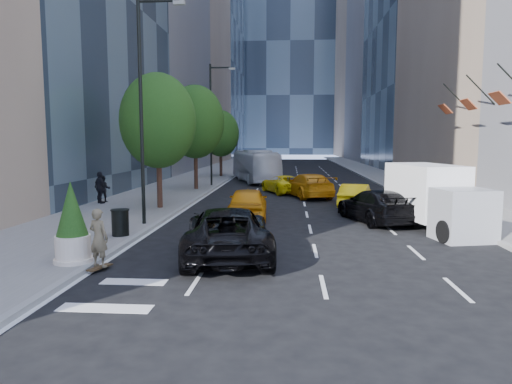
# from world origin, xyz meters

# --- Properties ---
(ground) EXTENTS (160.00, 160.00, 0.00)m
(ground) POSITION_xyz_m (0.00, 0.00, 0.00)
(ground) COLOR black
(ground) RESTS_ON ground
(sidewalk_left) EXTENTS (6.00, 120.00, 0.15)m
(sidewalk_left) POSITION_xyz_m (-9.00, 30.00, 0.07)
(sidewalk_left) COLOR slate
(sidewalk_left) RESTS_ON ground
(sidewalk_right) EXTENTS (4.00, 120.00, 0.15)m
(sidewalk_right) POSITION_xyz_m (10.00, 30.00, 0.07)
(sidewalk_right) COLOR slate
(sidewalk_right) RESTS_ON ground
(tower_left_end) EXTENTS (20.00, 28.00, 60.00)m
(tower_left_end) POSITION_xyz_m (-22.00, 92.00, 30.00)
(tower_left_end) COLOR #28333F
(tower_left_end) RESTS_ON ground
(tower_right_far) EXTENTS (20.00, 24.00, 50.00)m
(tower_right_far) POSITION_xyz_m (22.00, 98.00, 25.00)
(tower_right_far) COLOR gray
(tower_right_far) RESTS_ON ground
(lamp_near) EXTENTS (2.13, 0.22, 10.00)m
(lamp_near) POSITION_xyz_m (-6.32, 4.00, 5.81)
(lamp_near) COLOR black
(lamp_near) RESTS_ON sidewalk_left
(lamp_far) EXTENTS (2.13, 0.22, 10.00)m
(lamp_far) POSITION_xyz_m (-6.32, 22.00, 5.81)
(lamp_far) COLOR black
(lamp_far) RESTS_ON sidewalk_left
(tree_near) EXTENTS (4.20, 4.20, 7.46)m
(tree_near) POSITION_xyz_m (-7.20, 9.00, 4.97)
(tree_near) COLOR black
(tree_near) RESTS_ON sidewalk_left
(tree_mid) EXTENTS (4.50, 4.50, 7.99)m
(tree_mid) POSITION_xyz_m (-7.20, 19.00, 5.32)
(tree_mid) COLOR black
(tree_mid) RESTS_ON sidewalk_left
(tree_far) EXTENTS (3.90, 3.90, 6.92)m
(tree_far) POSITION_xyz_m (-7.20, 32.00, 4.62)
(tree_far) COLOR black
(tree_far) RESTS_ON sidewalk_left
(traffic_signal) EXTENTS (2.48, 0.53, 5.20)m
(traffic_signal) POSITION_xyz_m (-6.40, 40.00, 4.23)
(traffic_signal) COLOR black
(traffic_signal) RESTS_ON sidewalk_left
(facade_flags) EXTENTS (1.85, 13.30, 2.05)m
(facade_flags) POSITION_xyz_m (10.64, 10.00, 6.18)
(facade_flags) COLOR black
(facade_flags) RESTS_ON ground
(skateboarder) EXTENTS (0.75, 0.61, 1.77)m
(skateboarder) POSITION_xyz_m (-5.60, -3.00, 0.89)
(skateboarder) COLOR brown
(skateboarder) RESTS_ON ground
(black_sedan_lincoln) EXTENTS (3.58, 6.36, 1.68)m
(black_sedan_lincoln) POSITION_xyz_m (-2.00, -1.00, 0.84)
(black_sedan_lincoln) COLOR black
(black_sedan_lincoln) RESTS_ON ground
(black_sedan_mercedes) EXTENTS (3.53, 5.77, 1.56)m
(black_sedan_mercedes) POSITION_xyz_m (4.20, 6.02, 0.78)
(black_sedan_mercedes) COLOR black
(black_sedan_mercedes) RESTS_ON ground
(taxi_a) EXTENTS (2.09, 4.76, 1.60)m
(taxi_a) POSITION_xyz_m (-2.00, 6.50, 0.80)
(taxi_a) COLOR orange
(taxi_a) RESTS_ON ground
(taxi_b) EXTENTS (2.55, 4.48, 1.40)m
(taxi_b) POSITION_xyz_m (3.92, 10.77, 0.70)
(taxi_b) COLOR yellow
(taxi_b) RESTS_ON ground
(taxi_c) EXTENTS (3.82, 5.24, 1.32)m
(taxi_c) POSITION_xyz_m (-0.41, 18.00, 0.66)
(taxi_c) COLOR yellow
(taxi_c) RESTS_ON ground
(taxi_d) EXTENTS (3.86, 6.07, 1.64)m
(taxi_d) POSITION_xyz_m (1.36, 15.50, 0.82)
(taxi_d) COLOR orange
(taxi_d) RESTS_ON ground
(city_bus) EXTENTS (5.42, 11.05, 3.00)m
(city_bus) POSITION_xyz_m (-3.20, 27.32, 1.50)
(city_bus) COLOR silver
(city_bus) RESTS_ON ground
(box_truck) EXTENTS (3.31, 6.21, 2.82)m
(box_truck) POSITION_xyz_m (6.37, 4.26, 1.44)
(box_truck) COLOR white
(box_truck) RESTS_ON ground
(pedestrian_a) EXTENTS (0.95, 0.84, 1.63)m
(pedestrian_a) POSITION_xyz_m (-11.20, 10.82, 0.96)
(pedestrian_a) COLOR black
(pedestrian_a) RESTS_ON sidewalk_left
(pedestrian_b) EXTENTS (1.16, 1.04, 1.90)m
(pedestrian_b) POSITION_xyz_m (-11.20, 10.31, 1.10)
(pedestrian_b) COLOR black
(pedestrian_b) RESTS_ON sidewalk_left
(trash_can) EXTENTS (0.67, 0.67, 1.00)m
(trash_can) POSITION_xyz_m (-6.60, 1.36, 0.65)
(trash_can) COLOR black
(trash_can) RESTS_ON sidewalk_left
(planter_shrub) EXTENTS (1.05, 1.05, 2.53)m
(planter_shrub) POSITION_xyz_m (-6.60, -2.61, 1.35)
(planter_shrub) COLOR beige
(planter_shrub) RESTS_ON sidewalk_left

